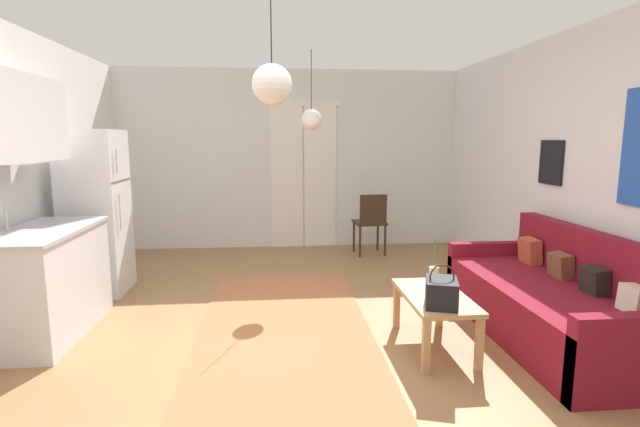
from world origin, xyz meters
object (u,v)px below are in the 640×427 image
Objects in this scene: couch at (556,304)px; pendant_lamp_near at (272,84)px; handbag at (441,292)px; bamboo_vase at (434,277)px; pendant_lamp_far at (311,120)px; accent_chair at (371,220)px; refrigerator at (96,212)px; coffee_table at (435,302)px.

pendant_lamp_near is (-2.29, -0.47, 1.68)m from couch.
pendant_lamp_near is at bearing -173.57° from handbag.
pendant_lamp_far is at bearing 113.15° from bamboo_vase.
pendant_lamp_near reaches higher than handbag.
couch reaches higher than accent_chair.
couch is 3.06m from accent_chair.
couch is 6.10× the size of handbag.
couch is at bearing -20.86° from refrigerator.
couch is 2.41× the size of accent_chair.
accent_chair reaches higher than bamboo_vase.
pendant_lamp_far reaches higher than handbag.
couch is 5.37× the size of bamboo_vase.
accent_chair is at bearing 88.03° from coffee_table.
couch is 1.05m from bamboo_vase.
refrigerator reaches higher than handbag.
refrigerator is 2.55m from pendant_lamp_far.
refrigerator is at bearing 17.27° from accent_chair.
pendant_lamp_far is at bearing 107.65° from handbag.
handbag is (-1.10, -0.34, 0.25)m from couch.
pendant_lamp_near is at bearing -168.43° from couch.
handbag is at bearing 6.43° from pendant_lamp_near.
couch is at bearing -4.23° from bamboo_vase.
coffee_table is at bearing -174.93° from couch.
coffee_table is 2.05m from pendant_lamp_near.
refrigerator reaches higher than accent_chair.
refrigerator is (-3.15, 1.51, 0.34)m from bamboo_vase.
refrigerator is at bearing 147.89° from handbag.
bamboo_vase is at bearing 75.12° from coffee_table.
coffee_table is at bearing -104.88° from bamboo_vase.
pendant_lamp_near is (-1.33, -3.36, 1.46)m from accent_chair.
couch is 1.07m from coffee_table.
couch is 2.63× the size of pendant_lamp_near.
refrigerator reaches higher than bamboo_vase.
bamboo_vase is 0.42m from handbag.
pendant_lamp_far is at bearing 11.00° from refrigerator.
pendant_lamp_far is at bearing 110.43° from coffee_table.
couch is 2.30× the size of pendant_lamp_far.
pendant_lamp_far is (-0.90, -0.86, 1.34)m from accent_chair.
bamboo_vase is at bearing 23.13° from pendant_lamp_near.
pendant_lamp_far is at bearing 80.09° from pendant_lamp_near.
refrigerator is (-3.06, 1.92, 0.33)m from handbag.
couch reaches higher than bamboo_vase.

